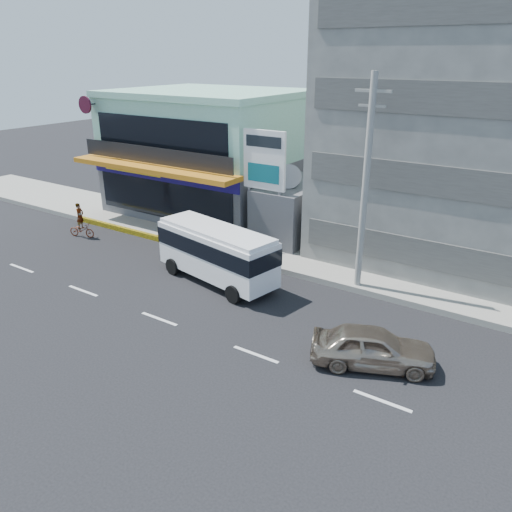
{
  "coord_description": "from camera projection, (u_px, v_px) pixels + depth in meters",
  "views": [
    {
      "loc": [
        13.9,
        -13.52,
        10.64
      ],
      "look_at": [
        2.5,
        3.82,
        2.2
      ],
      "focal_mm": 35.0,
      "sensor_mm": 36.0,
      "label": 1
    }
  ],
  "objects": [
    {
      "name": "ground",
      "position": [
        159.0,
        319.0,
        21.54
      ],
      "size": [
        120.0,
        120.0,
        0.0
      ],
      "primitive_type": "plane",
      "color": "black",
      "rests_on": "ground"
    },
    {
      "name": "sidewalk",
      "position": [
        355.0,
        268.0,
        26.29
      ],
      "size": [
        70.0,
        5.0,
        0.3
      ],
      "primitive_type": "cube",
      "color": "gray",
      "rests_on": "ground"
    },
    {
      "name": "shop_building",
      "position": [
        210.0,
        156.0,
        34.9
      ],
      "size": [
        12.4,
        11.7,
        8.0
      ],
      "color": "#424246",
      "rests_on": "ground"
    },
    {
      "name": "concrete_building",
      "position": [
        499.0,
        130.0,
        25.43
      ],
      "size": [
        16.0,
        12.0,
        14.0
      ],
      "primitive_type": "cube",
      "color": "gray",
      "rests_on": "ground"
    },
    {
      "name": "gap_structure",
      "position": [
        296.0,
        212.0,
        30.17
      ],
      "size": [
        3.0,
        6.0,
        3.5
      ],
      "primitive_type": "cube",
      "color": "#424246",
      "rests_on": "ground"
    },
    {
      "name": "satellite_dish",
      "position": [
        288.0,
        186.0,
        28.71
      ],
      "size": [
        1.5,
        1.5,
        0.15
      ],
      "primitive_type": "cylinder",
      "color": "slate",
      "rests_on": "gap_structure"
    },
    {
      "name": "billboard",
      "position": [
        264.0,
        167.0,
        27.06
      ],
      "size": [
        2.6,
        0.18,
        6.9
      ],
      "color": "gray",
      "rests_on": "ground"
    },
    {
      "name": "utility_pole_near",
      "position": [
        365.0,
        186.0,
        22.28
      ],
      "size": [
        1.6,
        0.3,
        10.0
      ],
      "color": "#999993",
      "rests_on": "ground"
    },
    {
      "name": "minibus",
      "position": [
        217.0,
        250.0,
        24.51
      ],
      "size": [
        7.02,
        3.41,
        2.82
      ],
      "color": "white",
      "rests_on": "ground"
    },
    {
      "name": "sedan",
      "position": [
        373.0,
        347.0,
        18.09
      ],
      "size": [
        4.81,
        3.4,
        1.52
      ],
      "primitive_type": "imported",
      "rotation": [
        0.0,
        0.0,
        1.97
      ],
      "color": "tan",
      "rests_on": "ground"
    },
    {
      "name": "motorcycle_rider",
      "position": [
        81.0,
        226.0,
        30.96
      ],
      "size": [
        1.79,
        1.06,
        2.17
      ],
      "color": "#5C200D",
      "rests_on": "ground"
    }
  ]
}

